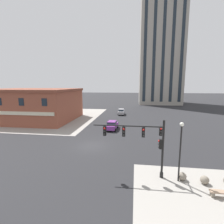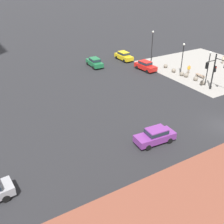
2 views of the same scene
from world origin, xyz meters
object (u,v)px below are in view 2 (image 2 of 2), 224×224
bollard_sphere_curb_a (202,83)px  car_main_northbound_near (124,56)px  pedestrian_near_bench (189,69)px  street_lamp_corner_far (152,43)px  car_cross_westbound (95,62)px  car_cross_eastbound (145,65)px  bollard_sphere_curb_c (186,75)px  bollard_sphere_curb_d (182,74)px  car_main_northbound_far (155,135)px  street_lamp_corner_near (208,65)px  traffic_signal_main (222,70)px  bench_near_signal (200,76)px  bollard_sphere_curb_f (166,66)px  pedestrian_at_curb (223,59)px  bollard_sphere_curb_b (196,79)px  bollard_sphere_curb_e (174,70)px  street_lamp_mid_sidewalk (183,56)px

bollard_sphere_curb_a → car_main_northbound_near: car_main_northbound_near is taller
pedestrian_near_bench → bollard_sphere_curb_a: bearing=160.2°
street_lamp_corner_far → car_cross_westbound: size_ratio=1.35×
car_main_northbound_near → car_cross_eastbound: bearing=-179.5°
bollard_sphere_curb_c → bollard_sphere_curb_d: size_ratio=1.00×
pedestrian_near_bench → street_lamp_corner_far: 9.18m
bollard_sphere_curb_c → car_main_northbound_far: car_main_northbound_far is taller
street_lamp_corner_near → car_cross_eastbound: street_lamp_corner_near is taller
traffic_signal_main → car_main_northbound_far: size_ratio=1.47×
bench_near_signal → car_cross_westbound: car_cross_westbound is taller
bollard_sphere_curb_f → pedestrian_near_bench: 4.72m
bench_near_signal → pedestrian_at_curb: 9.88m
bollard_sphere_curb_b → street_lamp_corner_far: 12.11m
bollard_sphere_curb_b → bollard_sphere_curb_a: bearing=168.6°
bollard_sphere_curb_d → car_main_northbound_far: (-13.43, 16.75, 0.55)m
bollard_sphere_curb_b → car_main_northbound_near: (15.52, 4.10, 0.55)m
car_cross_eastbound → street_lamp_corner_far: bearing=-50.1°
street_lamp_corner_far → pedestrian_at_curb: bearing=-125.1°
bollard_sphere_curb_e → bench_near_signal: bollard_sphere_curb_e is taller
street_lamp_mid_sidewalk → street_lamp_corner_far: bearing=-1.9°
traffic_signal_main → pedestrian_at_curb: bearing=-53.5°
traffic_signal_main → bollard_sphere_curb_d: 8.64m
street_lamp_corner_far → car_main_northbound_near: bearing=45.1°
bollard_sphere_curb_d → bollard_sphere_curb_c: bearing=-168.9°
bollard_sphere_curb_d → car_cross_westbound: 16.09m
bollard_sphere_curb_f → car_cross_westbound: car_cross_westbound is taller
pedestrian_near_bench → car_cross_eastbound: (5.38, 5.41, -0.00)m
bench_near_signal → car_cross_eastbound: size_ratio=0.40×
bollard_sphere_curb_d → bollard_sphere_curb_f: bearing=-4.7°
pedestrian_near_bench → bollard_sphere_curb_f: bearing=16.6°
bollard_sphere_curb_c → bollard_sphere_curb_f: size_ratio=1.00×
bollard_sphere_curb_a → bollard_sphere_curb_c: bearing=-2.9°
street_lamp_corner_near → car_main_northbound_near: (17.69, 3.93, -2.50)m
bollard_sphere_curb_a → bench_near_signal: bearing=-40.7°
car_cross_westbound → pedestrian_near_bench: bearing=-133.8°
bollard_sphere_curb_f → pedestrian_near_bench: bearing=-163.4°
bollard_sphere_curb_e → car_main_northbound_near: 11.29m
pedestrian_at_curb → car_main_northbound_near: size_ratio=0.36×
pedestrian_at_curb → street_lamp_mid_sidewalk: bearing=92.8°
traffic_signal_main → bollard_sphere_curb_c: size_ratio=8.96×
car_main_northbound_near → bollard_sphere_curb_d: bearing=-163.5°
street_lamp_mid_sidewalk → car_cross_westbound: 16.03m
bollard_sphere_curb_e → car_main_northbound_near: (10.65, 3.71, 0.55)m
bench_near_signal → pedestrian_at_curb: pedestrian_at_curb is taller
car_main_northbound_near → pedestrian_at_curb: bearing=-127.9°
street_lamp_corner_near → street_lamp_corner_far: street_lamp_corner_far is taller
bollard_sphere_curb_a → pedestrian_at_curb: size_ratio=0.46×
bollard_sphere_curb_f → pedestrian_at_curb: bearing=-109.2°
car_main_northbound_far → car_cross_westbound: 26.17m
pedestrian_at_curb → bollard_sphere_curb_b: bearing=108.3°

